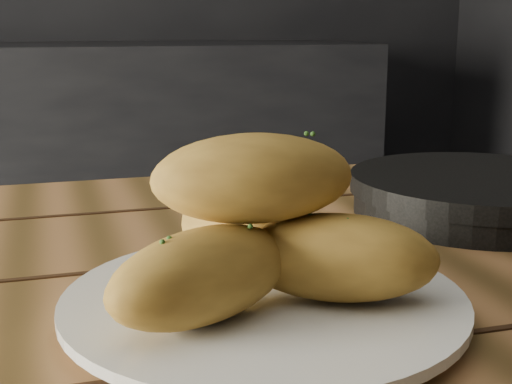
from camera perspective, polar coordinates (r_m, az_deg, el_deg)
name	(u,v)px	position (r m, az deg, el deg)	size (l,w,h in m)	color
plate	(264,305)	(0.53, 0.63, -9.03)	(0.29, 0.29, 0.02)	white
bread_rolls	(258,236)	(0.50, 0.19, -3.55)	(0.26, 0.22, 0.12)	#B08331
skillet	(481,193)	(0.84, 17.56, -0.11)	(0.42, 0.29, 0.05)	black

